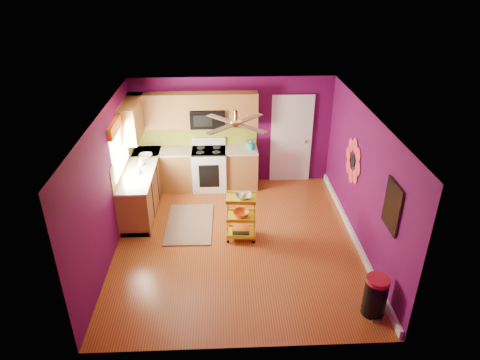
{
  "coord_description": "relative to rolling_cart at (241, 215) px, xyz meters",
  "views": [
    {
      "loc": [
        -0.23,
        -6.64,
        4.78
      ],
      "look_at": [
        0.08,
        0.4,
        1.09
      ],
      "focal_mm": 32.0,
      "sensor_mm": 36.0,
      "label": 1
    }
  ],
  "objects": [
    {
      "name": "room_envelope",
      "position": [
        -0.06,
        -0.1,
        1.12
      ],
      "size": [
        4.54,
        5.04,
        2.52
      ],
      "color": "#510941",
      "rests_on": "ground"
    },
    {
      "name": "soap_bottle_a",
      "position": [
        -2.03,
        0.94,
        0.52
      ],
      "size": [
        0.08,
        0.08,
        0.18
      ],
      "primitive_type": "imported",
      "color": "#EA3F72",
      "rests_on": "lower_cabinets"
    },
    {
      "name": "rolling_cart",
      "position": [
        0.0,
        0.0,
        0.0
      ],
      "size": [
        0.58,
        0.44,
        0.99
      ],
      "color": "yellow",
      "rests_on": "ground"
    },
    {
      "name": "teal_kettle",
      "position": [
        0.31,
        2.08,
        0.52
      ],
      "size": [
        0.18,
        0.18,
        0.21
      ],
      "color": "teal",
      "rests_on": "lower_cabinets"
    },
    {
      "name": "ground",
      "position": [
        -0.09,
        -0.1,
        -0.51
      ],
      "size": [
        5.0,
        5.0,
        0.0
      ],
      "primitive_type": "plane",
      "color": "maroon",
      "rests_on": "ground"
    },
    {
      "name": "counter_dish",
      "position": [
        -1.99,
        1.74,
        0.47
      ],
      "size": [
        0.27,
        0.27,
        0.07
      ],
      "primitive_type": "imported",
      "color": "white",
      "rests_on": "lower_cabinets"
    },
    {
      "name": "right_wall_art",
      "position": [
        2.14,
        -0.44,
        0.94
      ],
      "size": [
        0.04,
        2.74,
        1.04
      ],
      "color": "black",
      "rests_on": "ground"
    },
    {
      "name": "left_window",
      "position": [
        -2.31,
        0.95,
        1.23
      ],
      "size": [
        0.08,
        1.35,
        1.08
      ],
      "color": "white",
      "rests_on": "ground"
    },
    {
      "name": "shag_rug",
      "position": [
        -1.02,
        0.51,
        -0.5
      ],
      "size": [
        0.93,
        1.49,
        0.02
      ],
      "primitive_type": "cube",
      "rotation": [
        0.0,
        0.0,
        -0.02
      ],
      "color": "black",
      "rests_on": "ground"
    },
    {
      "name": "toaster",
      "position": [
        0.31,
        2.17,
        0.52
      ],
      "size": [
        0.22,
        0.15,
        0.18
      ],
      "primitive_type": "cube",
      "color": "beige",
      "rests_on": "lower_cabinets"
    },
    {
      "name": "lower_cabinets",
      "position": [
        -1.44,
        1.71,
        -0.07
      ],
      "size": [
        2.81,
        2.31,
        0.94
      ],
      "color": "brown",
      "rests_on": "ground"
    },
    {
      "name": "counter_cup",
      "position": [
        -2.06,
        0.99,
        0.48
      ],
      "size": [
        0.12,
        0.12,
        0.1
      ],
      "primitive_type": "imported",
      "color": "white",
      "rests_on": "lower_cabinets"
    },
    {
      "name": "soap_bottle_b",
      "position": [
        -2.02,
        1.32,
        0.52
      ],
      "size": [
        0.14,
        0.14,
        0.18
      ],
      "primitive_type": "imported",
      "color": "white",
      "rests_on": "lower_cabinets"
    },
    {
      "name": "upper_cabinetry",
      "position": [
        -1.33,
        2.07,
        1.29
      ],
      "size": [
        2.8,
        2.3,
        1.26
      ],
      "color": "brown",
      "rests_on": "ground"
    },
    {
      "name": "ceiling_fan",
      "position": [
        -0.09,
        0.1,
        1.78
      ],
      "size": [
        1.01,
        1.01,
        0.26
      ],
      "color": "#BF8C3F",
      "rests_on": "ground"
    },
    {
      "name": "trash_can",
      "position": [
        1.89,
        -2.03,
        -0.18
      ],
      "size": [
        0.4,
        0.41,
        0.66
      ],
      "color": "black",
      "rests_on": "ground"
    },
    {
      "name": "panel_door",
      "position": [
        1.26,
        2.37,
        0.52
      ],
      "size": [
        0.95,
        0.11,
        2.15
      ],
      "color": "white",
      "rests_on": "ground"
    },
    {
      "name": "electric_range",
      "position": [
        -0.64,
        2.07,
        -0.03
      ],
      "size": [
        0.76,
        0.66,
        1.13
      ],
      "color": "white",
      "rests_on": "ground"
    }
  ]
}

